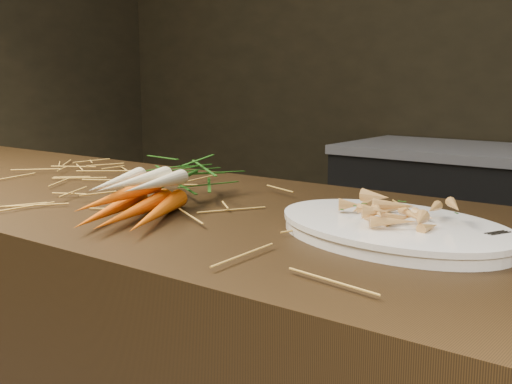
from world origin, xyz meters
The scene contains 5 objects.
straw_bedding centered at (0.00, 0.30, 0.91)m, with size 1.40×0.60×0.02m, color #AD8A30, non-canonical shape.
root_veg_bunch centered at (0.03, 0.26, 0.94)m, with size 0.32×0.49×0.09m.
serving_platter centered at (0.48, 0.30, 0.91)m, with size 0.39×0.26×0.02m, color white, non-canonical shape.
roasted_veg_heap centered at (0.48, 0.30, 0.94)m, with size 0.19×0.14×0.04m, color #AB773C, non-canonical shape.
serving_fork centered at (0.61, 0.24, 0.92)m, with size 0.01×0.15×0.00m, color silver.
Camera 1 is at (0.89, -0.57, 1.14)m, focal length 45.00 mm.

